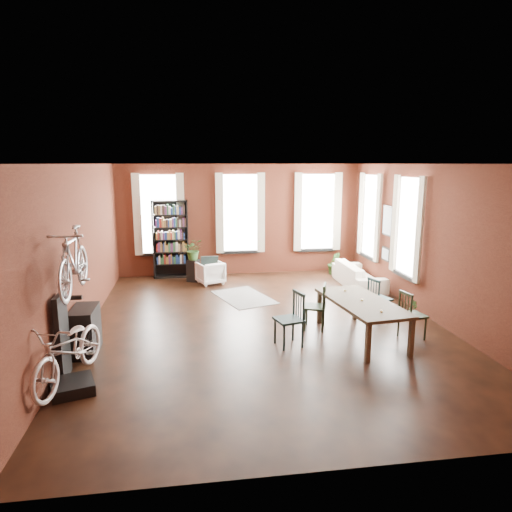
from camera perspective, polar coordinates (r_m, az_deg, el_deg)
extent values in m
plane|color=black|center=(9.32, 1.15, -8.62)|extent=(9.00, 9.00, 0.00)
cube|color=silver|center=(8.76, 1.23, 11.45)|extent=(7.00, 9.00, 0.04)
cube|color=#411910|center=(13.31, -2.00, 4.56)|extent=(7.00, 0.04, 3.20)
cube|color=#411910|center=(4.67, 10.40, -8.83)|extent=(7.00, 0.04, 3.20)
cube|color=#411910|center=(9.02, -21.31, 0.45)|extent=(0.04, 9.00, 3.20)
cube|color=#411910|center=(10.08, 21.23, 1.54)|extent=(0.04, 9.00, 3.20)
cube|color=white|center=(13.21, -12.00, 5.13)|extent=(1.00, 0.04, 2.20)
cube|color=#BCB297|center=(13.14, -12.02, 5.10)|extent=(1.40, 0.06, 2.30)
cube|color=white|center=(13.26, -1.99, 5.40)|extent=(1.00, 0.04, 2.20)
cube|color=#BCB297|center=(13.19, -1.96, 5.37)|extent=(1.40, 0.06, 2.30)
cube|color=white|center=(13.70, 7.65, 5.50)|extent=(1.00, 0.04, 2.20)
cube|color=#BCB297|center=(13.64, 7.73, 5.47)|extent=(1.40, 0.06, 2.30)
cube|color=white|center=(10.91, 18.61, 3.49)|extent=(0.04, 1.00, 2.20)
cube|color=#BCB297|center=(10.88, 18.28, 3.49)|extent=(0.06, 1.40, 2.30)
cube|color=white|center=(12.89, 14.23, 4.88)|extent=(0.04, 1.00, 2.20)
cube|color=#BCB297|center=(12.87, 13.94, 4.88)|extent=(0.06, 1.40, 2.30)
cube|color=black|center=(11.89, 16.19, 4.25)|extent=(0.04, 0.55, 0.75)
cube|color=black|center=(12.02, 15.97, 0.22)|extent=(0.04, 0.45, 0.35)
cube|color=#4C402D|center=(8.76, 12.98, -7.76)|extent=(1.23, 2.23, 0.72)
cube|color=#163032|center=(8.19, 4.12, -7.92)|extent=(0.55, 0.55, 0.97)
cube|color=black|center=(9.05, 7.35, -6.29)|extent=(0.54, 0.54, 0.91)
cube|color=black|center=(8.99, 18.98, -7.00)|extent=(0.49, 0.49, 0.90)
cube|color=#193638|center=(9.90, 15.18, -5.16)|extent=(0.51, 0.51, 0.87)
cube|color=black|center=(13.12, -10.61, 2.06)|extent=(1.00, 0.32, 2.20)
imported|color=white|center=(12.41, -5.74, -1.96)|extent=(0.82, 0.80, 0.67)
imported|color=beige|center=(12.38, 12.74, -1.86)|extent=(0.61, 2.08, 0.81)
cube|color=black|center=(11.16, -1.56, -5.17)|extent=(1.56, 1.96, 0.01)
cube|color=black|center=(7.26, -21.97, -14.88)|extent=(0.72, 0.72, 0.17)
cube|color=black|center=(7.56, -23.06, -9.23)|extent=(0.16, 0.60, 1.30)
cube|color=black|center=(8.43, -20.60, -8.71)|extent=(0.40, 0.80, 0.80)
cube|color=black|center=(12.74, -7.84, -1.79)|extent=(0.39, 0.39, 0.60)
imported|color=#2C5923|center=(13.65, 9.68, -1.62)|extent=(0.40, 0.67, 0.29)
imported|color=#2E5421|center=(10.40, 19.05, -6.74)|extent=(0.31, 0.41, 0.13)
imported|color=beige|center=(6.87, -22.54, -7.45)|extent=(0.86, 1.09, 1.82)
imported|color=#A5A8AD|center=(7.13, -22.05, 1.99)|extent=(0.47, 1.00, 1.66)
imported|color=#2B5120|center=(12.62, -7.81, 0.53)|extent=(0.54, 0.60, 0.45)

